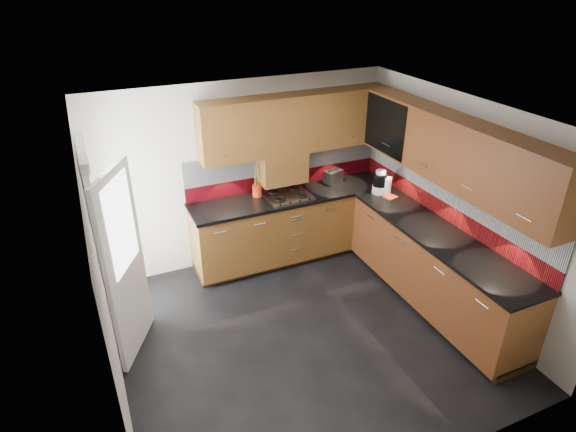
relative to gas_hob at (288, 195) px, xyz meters
name	(u,v)px	position (x,y,z in m)	size (l,w,h in m)	color
room	(307,212)	(-0.45, -1.47, 0.54)	(4.00, 3.80, 2.64)	black
base_cabinets	(357,247)	(0.62, -0.75, -0.52)	(2.70, 3.20, 0.95)	brown
countertop	(359,214)	(0.60, -0.77, -0.03)	(2.72, 3.22, 0.04)	black
backsplash	(367,182)	(0.83, -0.54, 0.26)	(2.70, 3.20, 0.54)	maroon
upper_cabinets	(374,137)	(0.78, -0.69, 0.88)	(2.50, 3.20, 0.72)	brown
extractor_hood	(282,167)	(0.00, 0.17, 0.33)	(0.60, 0.33, 0.40)	brown
glass_cabinet	(395,123)	(1.26, -0.40, 0.91)	(0.32, 0.80, 0.66)	black
back_door	(111,255)	(-2.23, -0.72, 0.08)	(0.42, 1.19, 2.04)	white
gas_hob	(288,195)	(0.00, 0.00, 0.00)	(0.58, 0.51, 0.04)	silver
utensil_pot	(257,189)	(-0.35, 0.17, 0.08)	(0.12, 0.12, 0.44)	red
toaster	(333,176)	(0.75, 0.16, 0.07)	(0.28, 0.22, 0.18)	silver
food_processor	(380,183)	(1.13, -0.39, 0.13)	(0.19, 0.19, 0.31)	white
paper_towel	(387,186)	(1.20, -0.45, 0.10)	(0.11, 0.11, 0.23)	white
orange_cloth	(391,197)	(1.18, -0.58, -0.01)	(0.15, 0.13, 0.02)	red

